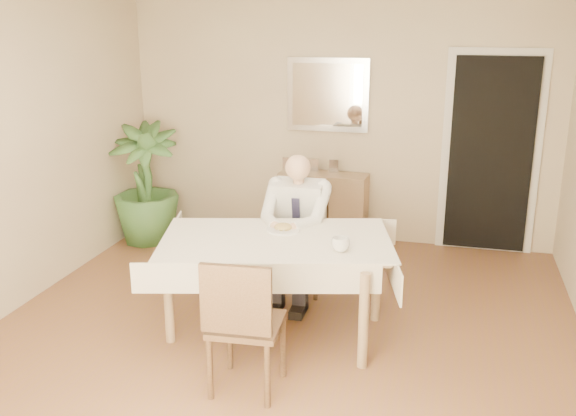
% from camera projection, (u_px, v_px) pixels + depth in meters
% --- Properties ---
extents(room, '(5.00, 5.02, 2.60)m').
position_uv_depth(room, '(275.00, 174.00, 4.41)').
color(room, brown).
rests_on(room, ground).
extents(window, '(1.34, 0.04, 1.44)m').
position_uv_depth(window, '(71.00, 304.00, 2.08)').
color(window, silver).
rests_on(window, room).
extents(doorway, '(0.96, 0.07, 2.10)m').
position_uv_depth(doorway, '(490.00, 155.00, 6.41)').
color(doorway, silver).
rests_on(doorway, ground).
extents(mirror, '(0.86, 0.04, 0.76)m').
position_uv_depth(mirror, '(328.00, 95.00, 6.66)').
color(mirror, silver).
rests_on(mirror, room).
extents(dining_table, '(1.96, 1.43, 0.75)m').
position_uv_depth(dining_table, '(276.00, 249.00, 4.79)').
color(dining_table, '#8B6F4F').
rests_on(dining_table, ground).
extents(chair_far, '(0.42, 0.43, 0.88)m').
position_uv_depth(chair_far, '(303.00, 234.00, 5.65)').
color(chair_far, '#483321').
rests_on(chair_far, ground).
extents(chair_near, '(0.47, 0.47, 0.93)m').
position_uv_depth(chair_near, '(242.00, 320.00, 3.99)').
color(chair_near, '#483321').
rests_on(chair_near, ground).
extents(seated_man, '(0.48, 0.72, 1.24)m').
position_uv_depth(seated_man, '(295.00, 223.00, 5.33)').
color(seated_man, silver).
rests_on(seated_man, ground).
extents(plate, '(0.26, 0.26, 0.02)m').
position_uv_depth(plate, '(283.00, 230.00, 4.94)').
color(plate, white).
rests_on(plate, dining_table).
extents(food, '(0.14, 0.14, 0.06)m').
position_uv_depth(food, '(283.00, 227.00, 4.93)').
color(food, olive).
rests_on(food, dining_table).
extents(knife, '(0.01, 0.13, 0.01)m').
position_uv_depth(knife, '(286.00, 230.00, 4.87)').
color(knife, silver).
rests_on(knife, dining_table).
extents(fork, '(0.01, 0.13, 0.01)m').
position_uv_depth(fork, '(276.00, 230.00, 4.89)').
color(fork, silver).
rests_on(fork, dining_table).
extents(coffee_mug, '(0.14, 0.14, 0.10)m').
position_uv_depth(coffee_mug, '(341.00, 244.00, 4.50)').
color(coffee_mug, white).
rests_on(coffee_mug, dining_table).
extents(sideboard, '(0.95, 0.36, 0.75)m').
position_uv_depth(sideboard, '(323.00, 207.00, 6.86)').
color(sideboard, '#8B6F4F').
rests_on(sideboard, ground).
extents(photo_frame_left, '(0.10, 0.02, 0.14)m').
position_uv_depth(photo_frame_left, '(287.00, 164.00, 6.89)').
color(photo_frame_left, silver).
rests_on(photo_frame_left, sideboard).
extents(photo_frame_center, '(0.10, 0.02, 0.14)m').
position_uv_depth(photo_frame_center, '(314.00, 165.00, 6.83)').
color(photo_frame_center, silver).
rests_on(photo_frame_center, sideboard).
extents(photo_frame_right, '(0.10, 0.02, 0.14)m').
position_uv_depth(photo_frame_right, '(334.00, 166.00, 6.76)').
color(photo_frame_right, silver).
rests_on(photo_frame_right, sideboard).
extents(potted_palm, '(0.89, 0.89, 1.27)m').
position_uv_depth(potted_palm, '(145.00, 184.00, 6.78)').
color(potted_palm, '#335A27').
rests_on(potted_palm, ground).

